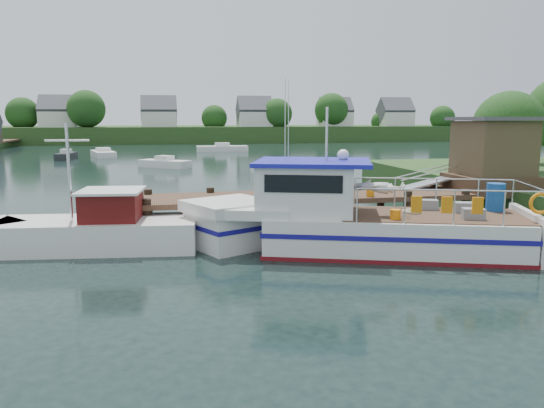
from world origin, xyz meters
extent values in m
plane|color=black|center=(0.00, 0.00, 0.00)|extent=(160.00, 160.00, 0.00)
cylinder|color=#332114|center=(14.00, 6.00, 1.52)|extent=(0.50, 0.50, 3.05)
sphere|color=#204719|center=(14.00, 6.00, 3.96)|extent=(3.90, 3.90, 3.90)
cube|color=#2A491E|center=(0.00, 84.00, 1.40)|extent=(140.00, 24.00, 3.00)
cylinder|color=#332114|center=(-28.00, 79.00, 2.10)|extent=(0.60, 0.60, 4.20)
sphere|color=#204719|center=(-28.00, 79.00, 5.21)|extent=(5.54, 5.54, 5.54)
cylinder|color=#332114|center=(-17.00, 75.00, 2.40)|extent=(0.60, 0.60, 4.80)
sphere|color=#204719|center=(-17.00, 75.00, 5.95)|extent=(6.34, 6.34, 6.34)
cylinder|color=#332114|center=(-6.00, 77.00, 1.50)|extent=(0.60, 0.60, 3.00)
sphere|color=#204719|center=(-6.00, 77.00, 3.72)|extent=(3.96, 3.96, 3.96)
cylinder|color=#332114|center=(5.00, 79.00, 1.80)|extent=(0.60, 0.60, 3.60)
sphere|color=#204719|center=(5.00, 79.00, 4.46)|extent=(4.75, 4.75, 4.75)
cylinder|color=#332114|center=(16.00, 75.00, 2.10)|extent=(0.60, 0.60, 4.20)
sphere|color=#204719|center=(16.00, 75.00, 5.21)|extent=(5.54, 5.54, 5.54)
cylinder|color=#332114|center=(27.00, 77.00, 2.40)|extent=(0.60, 0.60, 4.80)
sphere|color=#204719|center=(27.00, 77.00, 5.95)|extent=(6.34, 6.34, 6.34)
cylinder|color=#332114|center=(38.00, 79.00, 1.50)|extent=(0.60, 0.60, 3.00)
sphere|color=#204719|center=(38.00, 79.00, 3.72)|extent=(3.96, 3.96, 3.96)
cylinder|color=#332114|center=(49.00, 75.00, 1.80)|extent=(0.60, 0.60, 3.60)
sphere|color=#204719|center=(49.00, 75.00, 4.46)|extent=(4.75, 4.75, 4.75)
cube|color=silver|center=(-22.00, 78.00, 4.00)|extent=(6.00, 5.00, 3.00)
cube|color=#47474C|center=(-22.00, 78.00, 5.90)|extent=(6.20, 5.09, 5.09)
cube|color=silver|center=(-5.00, 77.00, 4.00)|extent=(6.00, 5.00, 3.00)
cube|color=#47474C|center=(-5.00, 77.00, 5.90)|extent=(6.20, 5.09, 5.09)
cube|color=silver|center=(12.00, 76.00, 4.00)|extent=(6.00, 5.00, 3.00)
cube|color=#47474C|center=(12.00, 76.00, 5.90)|extent=(6.20, 5.09, 5.09)
cube|color=silver|center=(28.00, 78.00, 4.00)|extent=(6.00, 5.00, 3.00)
cube|color=#47474C|center=(28.00, 78.00, 5.90)|extent=(6.20, 5.09, 5.09)
cube|color=silver|center=(40.00, 77.00, 4.00)|extent=(6.00, 5.00, 3.00)
cube|color=#47474C|center=(40.00, 77.00, 5.90)|extent=(6.20, 5.09, 5.09)
cube|color=#473021|center=(2.00, 0.00, 1.30)|extent=(16.00, 3.00, 0.20)
cylinder|color=black|center=(-5.50, -1.30, 0.65)|extent=(0.32, 0.32, 1.90)
cylinder|color=black|center=(-5.50, 1.30, 0.65)|extent=(0.32, 0.32, 1.90)
cylinder|color=black|center=(-3.00, -1.30, 0.65)|extent=(0.32, 0.32, 1.90)
cylinder|color=black|center=(-3.00, 1.30, 0.65)|extent=(0.32, 0.32, 1.90)
cylinder|color=black|center=(-0.50, -1.30, 0.65)|extent=(0.32, 0.32, 1.90)
cylinder|color=black|center=(-0.50, 1.30, 0.65)|extent=(0.32, 0.32, 1.90)
cylinder|color=black|center=(2.00, -1.30, 0.65)|extent=(0.32, 0.32, 1.90)
cylinder|color=black|center=(2.00, 1.30, 0.65)|extent=(0.32, 0.32, 1.90)
cylinder|color=black|center=(4.50, -1.30, 0.65)|extent=(0.32, 0.32, 1.90)
cylinder|color=black|center=(4.50, 1.30, 0.65)|extent=(0.32, 0.32, 1.90)
cylinder|color=black|center=(7.00, -1.30, 0.65)|extent=(0.32, 0.32, 1.90)
cylinder|color=black|center=(7.00, 1.30, 0.65)|extent=(0.32, 0.32, 1.90)
cylinder|color=black|center=(9.50, -1.30, 0.65)|extent=(0.32, 0.32, 1.90)
cylinder|color=black|center=(9.50, 1.30, 0.65)|extent=(0.32, 0.32, 1.90)
cube|color=#473021|center=(9.00, 0.00, 1.70)|extent=(3.20, 3.00, 0.60)
cube|color=#4D402B|center=(9.00, 0.00, 3.10)|extent=(2.60, 2.60, 2.40)
cube|color=#47474C|center=(9.00, 0.00, 4.40)|extent=(3.00, 3.00, 0.15)
cube|color=#A5A8AD|center=(6.70, 0.90, 1.65)|extent=(3.34, 0.90, 0.79)
cylinder|color=silver|center=(6.70, 0.50, 2.15)|extent=(3.34, 0.05, 0.76)
cylinder|color=silver|center=(6.70, 1.30, 2.15)|extent=(3.34, 0.05, 0.76)
cube|color=slate|center=(1.00, -1.00, 1.56)|extent=(0.60, 0.40, 0.30)
cube|color=slate|center=(2.00, -0.80, 1.56)|extent=(0.60, 0.40, 0.30)
cylinder|color=orange|center=(3.00, -1.10, 1.55)|extent=(0.30, 0.30, 0.28)
cylinder|color=navy|center=(0.20, 0.90, 1.84)|extent=(0.56, 0.56, 0.85)
cube|color=silver|center=(2.49, -4.25, 0.63)|extent=(8.88, 5.82, 1.27)
cube|color=silver|center=(-2.71, -2.45, 0.63)|extent=(3.12, 3.12, 1.27)
cube|color=silver|center=(-2.71, -2.45, 1.43)|extent=(3.46, 3.38, 0.39)
cube|color=silver|center=(-1.67, -2.81, 1.40)|extent=(3.11, 3.68, 0.33)
cube|color=navy|center=(2.49, -4.25, 0.79)|extent=(8.99, 5.90, 0.15)
cube|color=navy|center=(-2.71, -2.45, 0.79)|extent=(3.17, 3.17, 0.15)
cube|color=maroon|center=(2.49, -4.25, 0.06)|extent=(8.99, 5.88, 0.15)
cube|color=#473021|center=(3.74, -4.69, 1.28)|extent=(6.59, 4.75, 0.04)
cube|color=silver|center=(6.54, -5.66, 0.74)|extent=(1.29, 3.19, 1.49)
cube|color=silver|center=(-0.21, -3.32, 2.09)|extent=(3.85, 3.71, 1.65)
cube|color=black|center=(-0.68, -4.68, 2.42)|extent=(2.30, 0.83, 0.55)
cube|color=black|center=(0.26, -1.96, 2.42)|extent=(2.30, 0.83, 0.55)
cube|color=black|center=(-1.68, -2.81, 2.42)|extent=(0.69, 1.89, 0.55)
cube|color=#1B1CA8|center=(0.00, -3.39, 2.97)|extent=(4.58, 4.24, 0.13)
cylinder|color=silver|center=(0.41, -3.53, 3.91)|extent=(0.11, 0.11, 1.76)
cylinder|color=silver|center=(-1.02, -3.62, 4.35)|extent=(0.03, 0.03, 2.64)
cylinder|color=silver|center=(-0.66, -2.58, 4.35)|extent=(0.03, 0.03, 2.64)
sphere|color=silver|center=(1.08, -3.30, 3.19)|extent=(0.50, 0.50, 0.40)
cylinder|color=silver|center=(3.40, -6.18, 2.31)|extent=(5.21, 1.85, 0.05)
cylinder|color=silver|center=(4.39, -3.31, 2.31)|extent=(5.21, 1.85, 0.05)
cylinder|color=silver|center=(6.52, -5.65, 2.31)|extent=(1.04, 2.87, 0.05)
cylinder|color=silver|center=(0.85, -5.29, 1.79)|extent=(0.06, 0.06, 1.05)
cylinder|color=silver|center=(1.84, -2.42, 1.79)|extent=(0.06, 0.06, 1.05)
cylinder|color=silver|center=(2.20, -5.76, 1.79)|extent=(0.06, 0.06, 1.05)
cylinder|color=silver|center=(3.20, -2.89, 1.79)|extent=(0.06, 0.06, 1.05)
cylinder|color=silver|center=(3.55, -6.23, 1.79)|extent=(0.06, 0.06, 1.05)
cylinder|color=silver|center=(4.55, -3.36, 1.79)|extent=(0.06, 0.06, 1.05)
cylinder|color=silver|center=(4.90, -6.70, 1.79)|extent=(0.06, 0.06, 1.05)
cylinder|color=silver|center=(5.90, -3.83, 1.79)|extent=(0.06, 0.06, 1.05)
cylinder|color=silver|center=(6.99, -4.21, 1.79)|extent=(0.06, 0.06, 1.05)
cube|color=slate|center=(4.56, -5.67, 1.46)|extent=(0.77, 0.63, 0.35)
cube|color=slate|center=(4.96, -4.53, 1.46)|extent=(0.77, 0.63, 0.35)
cube|color=slate|center=(4.06, -3.75, 1.46)|extent=(0.71, 0.59, 0.35)
cylinder|color=navy|center=(6.14, -4.47, 1.76)|extent=(0.78, 0.78, 0.97)
cylinder|color=orange|center=(2.17, -5.19, 1.44)|extent=(0.42, 0.42, 0.33)
torus|color=#BFB28C|center=(3.19, -4.26, 1.34)|extent=(0.78, 0.78, 0.13)
torus|color=orange|center=(6.28, -6.50, 1.87)|extent=(0.68, 0.33, 0.68)
cube|color=orange|center=(2.51, -5.89, 1.87)|extent=(0.33, 0.20, 0.50)
cube|color=orange|center=(3.34, -6.18, 1.87)|extent=(0.33, 0.20, 0.50)
cube|color=orange|center=(4.17, -6.47, 1.87)|extent=(0.33, 0.20, 0.50)
imported|color=silver|center=(1.76, -4.35, 2.23)|extent=(0.67, 0.82, 1.94)
cube|color=silver|center=(-7.14, -1.87, 0.51)|extent=(6.93, 3.25, 1.03)
cube|color=#4D0E0C|center=(-6.63, -1.93, 1.49)|extent=(2.06, 2.06, 0.98)
cube|color=silver|center=(-6.63, -1.93, 2.00)|extent=(2.29, 2.29, 0.08)
cylinder|color=silver|center=(-7.96, -1.77, 2.67)|extent=(0.11, 0.11, 3.19)
cylinder|color=silver|center=(-7.96, -1.77, 3.70)|extent=(1.44, 0.23, 0.06)
cube|color=silver|center=(3.19, 51.01, 0.37)|extent=(6.86, 2.53, 0.73)
cube|color=silver|center=(3.19, 51.01, 0.92)|extent=(1.95, 1.69, 0.47)
cube|color=silver|center=(-4.62, 28.34, 0.34)|extent=(4.83, 4.43, 0.69)
cube|color=silver|center=(-4.62, 28.34, 0.86)|extent=(1.81, 1.78, 0.44)
cube|color=silver|center=(6.10, 22.17, 0.37)|extent=(7.48, 2.72, 0.74)
cube|color=silver|center=(6.10, 22.17, 0.93)|extent=(2.12, 1.84, 0.48)
cube|color=silver|center=(-11.46, 43.74, 0.33)|extent=(3.52, 6.53, 0.67)
cube|color=silver|center=(-11.46, 43.74, 0.84)|extent=(1.86, 2.04, 0.43)
cube|color=black|center=(-14.94, 40.29, 0.36)|extent=(1.88, 4.23, 0.72)
cube|color=silver|center=(-14.94, 40.29, 0.90)|extent=(1.11, 1.26, 0.46)
camera|label=1|loc=(-4.96, -20.32, 4.42)|focal=35.00mm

